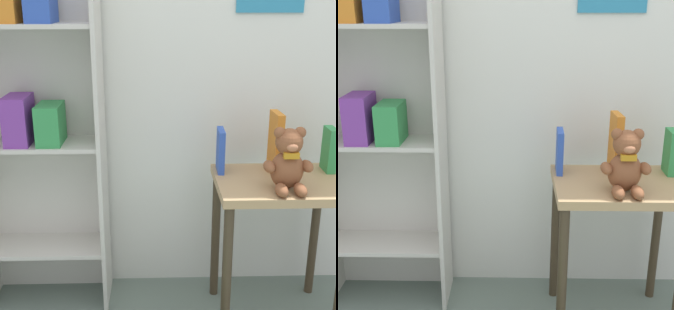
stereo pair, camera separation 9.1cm
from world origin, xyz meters
TOP-DOWN VIEW (x-y plane):
  - wall_back at (0.00, 1.36)m, footprint 4.80×0.07m
  - bookshelf_side at (-0.90, 1.21)m, footprint 0.57×0.25m
  - display_table at (0.14, 1.01)m, footprint 0.53×0.41m
  - teddy_bear at (0.13, 0.91)m, footprint 0.19×0.18m
  - book_standing_blue at (-0.10, 1.13)m, footprint 0.03×0.12m
  - book_standing_orange at (0.14, 1.13)m, footprint 0.04×0.13m
  - book_standing_green at (0.37, 1.12)m, footprint 0.04×0.11m

SIDE VIEW (x-z plane):
  - display_table at x=0.14m, z-range 0.20..0.87m
  - book_standing_blue at x=-0.10m, z-range 0.67..0.86m
  - book_standing_green at x=0.37m, z-range 0.67..0.86m
  - teddy_bear at x=0.13m, z-range 0.66..0.91m
  - book_standing_orange at x=0.14m, z-range 0.67..0.93m
  - bookshelf_side at x=-0.90m, z-range 0.09..1.65m
  - wall_back at x=0.00m, z-range 0.00..2.50m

